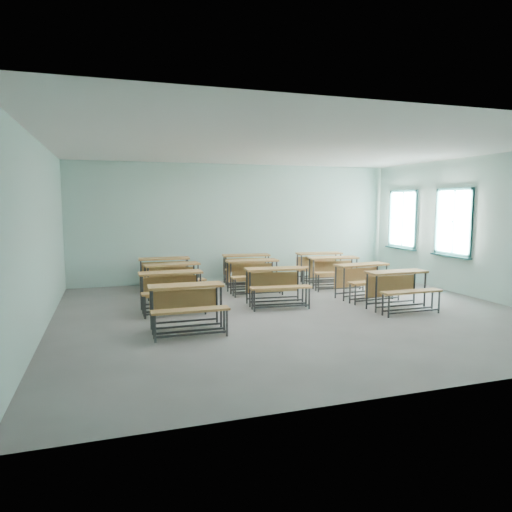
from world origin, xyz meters
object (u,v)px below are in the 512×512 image
(desk_unit_r2c0, at_px, (173,275))
(desk_unit_r2c1, at_px, (253,271))
(desk_unit_r1c2, at_px, (364,276))
(desk_unit_r0c2, at_px, (400,284))
(desk_unit_r1c0, at_px, (172,285))
(desk_unit_r0c0, at_px, (187,301))
(desk_unit_r2c2, at_px, (335,267))
(desk_unit_r3c2, at_px, (320,262))
(desk_unit_r3c0, at_px, (165,268))
(desk_unit_r3c1, at_px, (247,264))
(desk_unit_r1c1, at_px, (276,281))

(desk_unit_r2c0, relative_size, desk_unit_r2c1, 1.06)
(desk_unit_r1c2, distance_m, desk_unit_r2c1, 2.59)
(desk_unit_r0c2, bearing_deg, desk_unit_r2c1, 130.33)
(desk_unit_r1c0, relative_size, desk_unit_r2c1, 1.00)
(desk_unit_r1c0, xyz_separation_m, desk_unit_r2c0, (0.19, 1.23, 0.00))
(desk_unit_r1c0, distance_m, desk_unit_r2c0, 1.25)
(desk_unit_r0c0, relative_size, desk_unit_r1c2, 0.96)
(desk_unit_r1c2, relative_size, desk_unit_r2c2, 0.97)
(desk_unit_r3c2, bearing_deg, desk_unit_r1c2, -87.45)
(desk_unit_r2c2, bearing_deg, desk_unit_r3c0, 172.36)
(desk_unit_r0c2, relative_size, desk_unit_r3c0, 0.97)
(desk_unit_r0c2, bearing_deg, desk_unit_r3c1, 118.39)
(desk_unit_r2c2, height_order, desk_unit_r3c2, same)
(desk_unit_r1c2, xyz_separation_m, desk_unit_r2c2, (-0.03, 1.38, 0.00))
(desk_unit_r0c0, height_order, desk_unit_r2c2, same)
(desk_unit_r0c2, xyz_separation_m, desk_unit_r3c0, (-4.24, 3.70, 0.00))
(desk_unit_r2c2, bearing_deg, desk_unit_r3c2, 92.10)
(desk_unit_r3c1, bearing_deg, desk_unit_r2c2, -25.93)
(desk_unit_r2c0, height_order, desk_unit_r2c2, same)
(desk_unit_r0c0, bearing_deg, desk_unit_r3c0, 89.51)
(desk_unit_r2c0, distance_m, desk_unit_r2c2, 4.06)
(desk_unit_r0c2, xyz_separation_m, desk_unit_r3c2, (-0.02, 3.58, 0.00))
(desk_unit_r2c1, bearing_deg, desk_unit_r3c1, 82.22)
(desk_unit_r0c2, relative_size, desk_unit_r2c2, 0.93)
(desk_unit_r0c2, distance_m, desk_unit_r1c1, 2.50)
(desk_unit_r1c0, xyz_separation_m, desk_unit_r3c0, (0.13, 2.39, 0.00))
(desk_unit_r1c0, relative_size, desk_unit_r1c2, 0.96)
(desk_unit_r0c0, xyz_separation_m, desk_unit_r0c2, (4.32, 0.22, 0.00))
(desk_unit_r0c0, height_order, desk_unit_r2c0, same)
(desk_unit_r1c0, xyz_separation_m, desk_unit_r1c2, (4.28, -0.14, 0.00))
(desk_unit_r2c1, xyz_separation_m, desk_unit_r3c0, (-1.98, 1.09, 0.00))
(desk_unit_r2c0, height_order, desk_unit_r3c2, same)
(desk_unit_r1c0, height_order, desk_unit_r1c2, same)
(desk_unit_r1c0, bearing_deg, desk_unit_r2c0, 79.97)
(desk_unit_r2c0, bearing_deg, desk_unit_r2c2, -6.76)
(desk_unit_r3c1, distance_m, desk_unit_r3c2, 2.06)
(desk_unit_r2c1, height_order, desk_unit_r3c1, same)
(desk_unit_r0c2, distance_m, desk_unit_r2c1, 3.45)
(desk_unit_r3c0, distance_m, desk_unit_r3c1, 2.17)
(desk_unit_r0c2, xyz_separation_m, desk_unit_r2c0, (-4.18, 2.55, 0.00))
(desk_unit_r0c2, relative_size, desk_unit_r2c1, 0.99)
(desk_unit_r0c2, relative_size, desk_unit_r3c1, 0.94)
(desk_unit_r1c1, xyz_separation_m, desk_unit_r2c1, (-0.04, 1.45, 0.00))
(desk_unit_r1c0, relative_size, desk_unit_r2c0, 0.94)
(desk_unit_r1c1, height_order, desk_unit_r3c2, same)
(desk_unit_r2c1, relative_size, desk_unit_r3c0, 0.98)
(desk_unit_r0c0, relative_size, desk_unit_r3c2, 0.96)
(desk_unit_r0c2, xyz_separation_m, desk_unit_r1c2, (-0.10, 1.18, 0.00))
(desk_unit_r2c1, xyz_separation_m, desk_unit_r3c2, (2.24, 0.96, 0.00))
(desk_unit_r0c0, distance_m, desk_unit_r3c0, 3.92)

